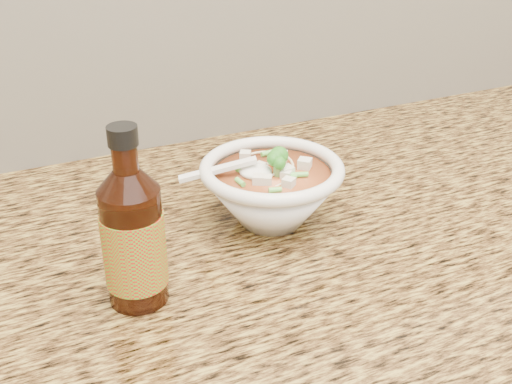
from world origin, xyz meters
name	(u,v)px	position (x,y,z in m)	size (l,w,h in m)	color
counter_slab	(327,241)	(0.00, 1.68, 0.88)	(4.00, 0.68, 0.04)	olive
soup_bowl	(271,192)	(-0.06, 1.71, 0.94)	(0.19, 0.17, 0.09)	white
hot_sauce_bottle	(133,239)	(-0.24, 1.63, 0.97)	(0.06, 0.06, 0.18)	black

